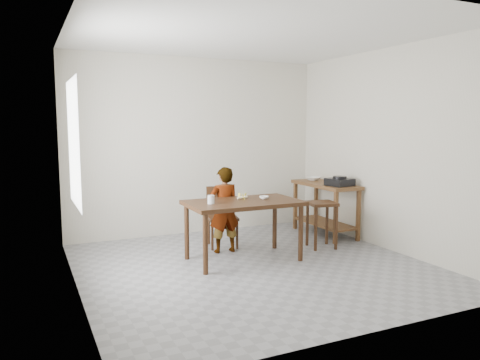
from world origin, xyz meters
name	(u,v)px	position (x,y,z in m)	size (l,w,h in m)	color
floor	(254,268)	(0.00, 0.00, -0.02)	(4.00, 4.00, 0.04)	gray
ceiling	(255,33)	(0.00, 0.00, 2.72)	(4.00, 4.00, 0.04)	white
wall_back	(196,146)	(0.00, 2.02, 1.35)	(4.00, 0.04, 2.70)	beige
wall_front	(372,169)	(0.00, -2.02, 1.35)	(4.00, 0.04, 2.70)	beige
wall_left	(71,159)	(-2.02, 0.00, 1.35)	(0.04, 4.00, 2.70)	beige
wall_right	(389,150)	(2.02, 0.00, 1.35)	(0.04, 4.00, 2.70)	beige
window_pane	(73,143)	(-1.97, 0.20, 1.50)	(0.02, 1.10, 1.30)	white
dining_table	(243,231)	(0.00, 0.30, 0.38)	(1.40, 0.80, 0.75)	#361F10
prep_counter	(325,209)	(1.72, 1.00, 0.40)	(0.50, 1.20, 0.80)	brown
child	(224,210)	(-0.07, 0.74, 0.57)	(0.42, 0.27, 1.14)	silver
dining_chair	(223,217)	(0.02, 1.01, 0.41)	(0.40, 0.40, 0.82)	#361F10
stool	(321,225)	(1.23, 0.39, 0.32)	(0.36, 0.36, 0.64)	#361F10
glass_tumbler	(211,199)	(-0.44, 0.28, 0.80)	(0.08, 0.08, 0.10)	silver
small_bowl	(264,197)	(0.30, 0.33, 0.77)	(0.12, 0.12, 0.04)	white
banana	(242,197)	(0.05, 0.43, 0.78)	(0.15, 0.11, 0.05)	gold
serving_bowl	(313,179)	(1.73, 1.36, 0.83)	(0.22, 0.22, 0.06)	white
gas_burner	(340,182)	(1.72, 0.65, 0.85)	(0.32, 0.32, 0.11)	black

